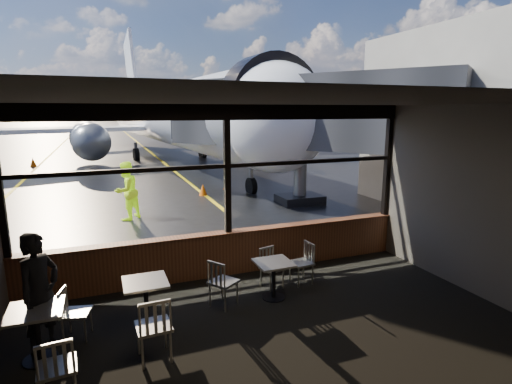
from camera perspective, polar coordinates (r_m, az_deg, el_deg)
ground_plane at (r=127.64m, az=-20.55°, el=9.31°), size 520.00×520.00×0.00m
carpet_floor at (r=6.14m, az=5.17°, el=-21.78°), size 8.00×6.00×0.01m
ceiling at (r=5.14m, az=5.89°, el=12.82°), size 8.00×6.00×0.04m
wall_right at (r=7.98m, az=32.10°, el=-2.03°), size 0.04×6.00×3.50m
wall_back at (r=3.26m, az=31.73°, el=-20.39°), size 8.00×0.04×3.50m
window_sill at (r=8.45m, az=-3.96°, el=-8.77°), size 8.00×0.28×0.90m
window_header at (r=7.93m, az=-4.26°, el=11.29°), size 8.00×0.18×0.30m
mullion_centre at (r=8.01m, az=-4.13°, el=3.05°), size 0.12×0.12×2.60m
mullion_right at (r=9.91m, az=18.28°, el=4.13°), size 0.12×0.12×2.60m
window_transom at (r=8.00m, az=-4.15°, el=3.75°), size 8.00×0.10×0.08m
airliner at (r=28.21m, az=-12.05°, el=16.05°), size 34.10×39.81×11.43m
jet_bridge at (r=14.38m, az=3.13°, el=8.23°), size 9.57×11.70×5.11m
cafe_table_near at (r=7.45m, az=2.53°, el=-12.47°), size 0.64×0.64×0.70m
cafe_table_mid at (r=6.83m, az=-15.39°, el=-15.02°), size 0.68×0.68×0.75m
cafe_table_left at (r=6.49m, az=-28.69°, el=-17.49°), size 0.70×0.70×0.77m
chair_near_e at (r=8.07m, az=6.49°, el=-10.08°), size 0.49×0.49×0.83m
chair_near_w at (r=7.16m, az=-4.67°, el=-12.74°), size 0.67×0.67×0.88m
chair_near_n at (r=7.82m, az=2.30°, el=-10.88°), size 0.53×0.53×0.80m
chair_mid_s at (r=5.92m, az=-14.43°, el=-18.18°), size 0.55×0.55×0.97m
chair_mid_w at (r=6.80m, az=-24.29°, el=-15.51°), size 0.54×0.54×0.81m
chair_left_s at (r=5.57m, az=-26.55°, el=-21.57°), size 0.52×0.52×0.89m
passenger at (r=6.51m, az=-28.47°, el=-12.56°), size 0.73×0.76×1.75m
ground_crew at (r=13.13m, az=-18.03°, el=0.16°), size 1.12×1.12×1.83m
cone_nose at (r=16.33m, az=-7.58°, el=0.33°), size 0.34×0.34×0.47m
cone_wing at (r=28.10m, az=-29.24°, el=3.74°), size 0.40×0.40×0.55m
terminal_annex at (r=15.93m, az=29.81°, el=8.68°), size 5.00×7.00×6.00m
hangar_mid at (r=192.60m, az=-21.06°, el=11.28°), size 38.00×15.00×10.00m
hangar_right at (r=195.78m, az=-2.82°, el=12.30°), size 50.00×20.00×12.00m
fuel_tank_a at (r=191.58m, az=-30.12°, el=9.91°), size 8.00×8.00×6.00m
fuel_tank_b at (r=190.40m, az=-27.11°, el=10.20°), size 8.00×8.00×6.00m
fuel_tank_c at (r=189.73m, az=-24.07°, el=10.45°), size 8.00×8.00×6.00m
treeline at (r=217.60m, az=-21.15°, el=11.48°), size 360.00×3.00×12.00m
cone_extra at (r=17.47m, az=-4.19°, el=1.15°), size 0.34×0.34×0.47m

